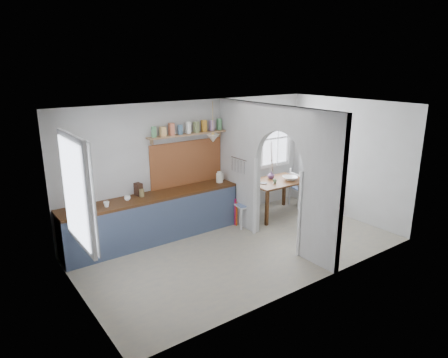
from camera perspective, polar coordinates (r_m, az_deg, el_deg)
floor at (r=7.50m, az=2.59°, el=-9.88°), size 5.80×3.20×0.01m
ceiling at (r=6.78m, az=2.88°, el=10.28°), size 5.80×3.20×0.01m
walls at (r=7.03m, az=2.73°, el=-0.32°), size 5.81×3.21×2.60m
partition at (r=7.48m, az=6.67°, el=1.79°), size 0.12×3.20×2.60m
kitchen_window at (r=5.67m, az=-20.54°, el=-1.71°), size 0.10×1.16×1.50m
nook_window at (r=9.25m, az=5.47°, el=5.54°), size 1.76×0.10×1.30m
counter at (r=7.81m, az=-10.06°, el=-5.40°), size 3.50×0.60×0.90m
sink at (r=7.21m, az=-19.46°, el=-4.26°), size 0.40×0.40×0.02m
backsplash at (r=8.16m, az=-5.31°, el=2.32°), size 1.65×0.03×0.90m
shelf at (r=7.96m, az=-5.12°, el=6.81°), size 1.75×0.20×0.21m
pendant_lamp at (r=7.89m, az=-1.59°, el=5.83°), size 0.26×0.26×0.16m
utensil_rail at (r=8.04m, az=2.15°, el=2.90°), size 0.02×0.50×0.02m
dining_table at (r=9.03m, az=7.46°, el=-2.66°), size 1.30×0.89×0.80m
chair_left at (r=8.37m, az=3.10°, el=-3.48°), size 0.52×0.52×0.96m
chair_right at (r=9.66m, az=10.93°, el=-1.22°), size 0.49×0.49×0.91m
kettle at (r=8.33m, az=-0.65°, el=0.29°), size 0.24×0.22×0.23m
mug_a at (r=7.22m, az=-16.45°, el=-3.48°), size 0.14×0.14×0.10m
mug_b at (r=7.46m, az=-13.64°, el=-2.67°), size 0.12×0.12×0.09m
knife_block at (r=7.68m, az=-12.13°, el=-1.44°), size 0.13×0.17×0.24m
jar at (r=7.60m, az=-11.68°, el=-1.97°), size 0.11×0.11×0.14m
towel_magenta at (r=8.42m, az=1.63°, el=-4.85°), size 0.02×0.03×0.61m
towel_orange at (r=8.40m, az=1.80°, el=-5.09°), size 0.02×0.03×0.54m
bowl at (r=9.00m, az=9.43°, el=0.12°), size 0.42×0.42×0.08m
table_cup at (r=8.70m, az=7.28°, el=-0.35°), size 0.11×0.11×0.08m
plate at (r=8.67m, az=5.66°, el=-0.59°), size 0.19×0.19×0.01m
vase at (r=9.04m, az=6.73°, el=0.58°), size 0.19×0.19×0.17m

